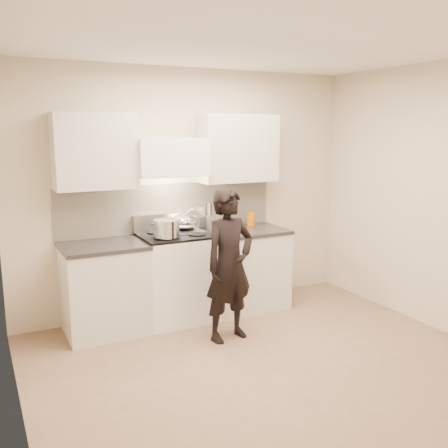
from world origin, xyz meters
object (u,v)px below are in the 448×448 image
(counter_right, at_px, (244,268))
(utensil_crock, at_px, (209,222))
(stove, at_px, (177,277))
(person, at_px, (229,265))
(wok, at_px, (184,221))

(counter_right, height_order, utensil_crock, utensil_crock)
(stove, distance_m, person, 0.81)
(wok, relative_size, utensil_crock, 1.28)
(counter_right, xyz_separation_m, utensil_crock, (-0.36, 0.17, 0.55))
(utensil_crock, bearing_deg, counter_right, -24.91)
(counter_right, height_order, wok, wok)
(wok, distance_m, person, 0.92)
(utensil_crock, xyz_separation_m, person, (-0.21, -0.88, -0.26))
(stove, height_order, wok, wok)
(stove, height_order, person, person)
(utensil_crock, relative_size, person, 0.20)
(utensil_crock, bearing_deg, person, -103.13)
(stove, height_order, counter_right, stove)
(counter_right, bearing_deg, wok, 167.99)
(counter_right, height_order, person, person)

